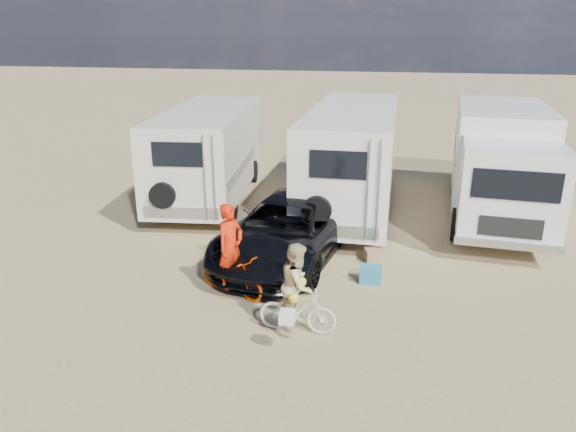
% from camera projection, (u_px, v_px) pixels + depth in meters
% --- Properties ---
extents(ground, '(140.00, 140.00, 0.00)m').
position_uv_depth(ground, '(335.00, 314.00, 11.34)').
color(ground, tan).
rests_on(ground, ground).
extents(rv_main, '(2.73, 8.41, 3.32)m').
position_uv_depth(rv_main, '(352.00, 160.00, 17.47)').
color(rv_main, silver).
rests_on(rv_main, ground).
extents(rv_left, '(3.56, 7.87, 3.11)m').
position_uv_depth(rv_left, '(210.00, 155.00, 18.66)').
color(rv_left, '#EFE6CE').
rests_on(rv_left, ground).
extents(box_truck, '(3.22, 8.07, 3.37)m').
position_uv_depth(box_truck, '(501.00, 166.00, 16.62)').
color(box_truck, white).
rests_on(box_truck, ground).
extents(dark_suv, '(3.43, 5.98, 1.57)m').
position_uv_depth(dark_suv, '(288.00, 229.00, 13.92)').
color(dark_suv, black).
rests_on(dark_suv, ground).
extents(bike_man, '(1.89, 1.32, 0.94)m').
position_uv_depth(bike_man, '(232.00, 275.00, 12.06)').
color(bike_man, '#BF3200').
rests_on(bike_man, ground).
extents(bike_woman, '(1.56, 0.46, 0.93)m').
position_uv_depth(bike_woman, '(297.00, 311.00, 10.53)').
color(bike_woman, beige).
rests_on(bike_woman, ground).
extents(rider_man, '(0.72, 0.84, 1.95)m').
position_uv_depth(rider_man, '(231.00, 254.00, 11.89)').
color(rider_man, red).
rests_on(rider_man, ground).
extents(rider_woman, '(0.65, 0.83, 1.69)m').
position_uv_depth(rider_woman, '(298.00, 293.00, 10.41)').
color(rider_woman, tan).
rests_on(rider_woman, ground).
extents(bike_parked, '(1.86, 0.65, 0.97)m').
position_uv_depth(bike_parked, '(500.00, 217.00, 15.78)').
color(bike_parked, '#272A28').
rests_on(bike_parked, ground).
extents(cooler, '(0.51, 0.38, 0.40)m').
position_uv_depth(cooler, '(371.00, 274.00, 12.71)').
color(cooler, teal).
rests_on(cooler, ground).
extents(crate, '(0.54, 0.54, 0.34)m').
position_uv_depth(crate, '(374.00, 256.00, 13.82)').
color(crate, '#936F56').
rests_on(crate, ground).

